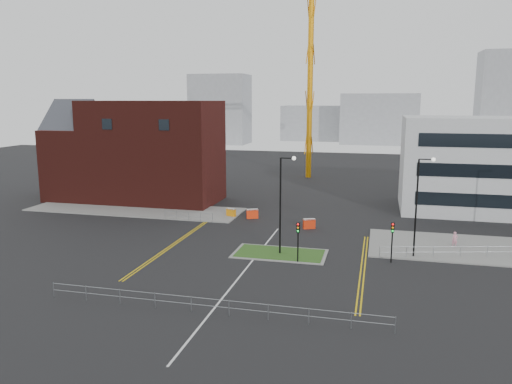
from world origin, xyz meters
TOP-DOWN VIEW (x-y plane):
  - ground at (0.00, 0.00)m, footprint 200.00×200.00m
  - pavement_left at (-20.00, 22.00)m, footprint 28.00×8.00m
  - pavement_right at (22.00, 14.00)m, footprint 24.00×10.00m
  - island_kerb at (2.00, 8.00)m, footprint 8.60×4.60m
  - grass_island at (2.00, 8.00)m, footprint 8.00×4.00m
  - brick_building at (-22.97, 28.00)m, footprint 24.20×10.07m
  - office_block at (26.01, 31.97)m, footprint 25.00×12.20m
  - tower_crane at (3.78, 55.28)m, footprint 52.99×3.61m
  - streetlamp_island at (2.22, 8.00)m, footprint 1.46×0.36m
  - streetlamp_right_near at (14.22, 10.00)m, footprint 1.46×0.36m
  - traffic_light_island at (4.00, 5.98)m, footprint 0.28×0.33m
  - traffic_light_right at (12.00, 7.98)m, footprint 0.28×0.33m
  - railing_front at (0.00, -6.00)m, footprint 24.05×0.05m
  - railing_left at (-11.00, 18.00)m, footprint 6.05×0.05m
  - railing_right at (20.50, 11.50)m, footprint 19.05×5.05m
  - centre_line at (0.00, 2.00)m, footprint 0.15×30.00m
  - yellow_left_a at (-9.00, 10.00)m, footprint 0.12×24.00m
  - yellow_left_b at (-8.70, 10.00)m, footprint 0.12×24.00m
  - yellow_right_a at (9.50, 6.00)m, footprint 0.12×20.00m
  - yellow_right_b at (9.80, 6.00)m, footprint 0.12×20.00m
  - skyline_a at (-40.00, 120.00)m, footprint 18.00×12.00m
  - skyline_b at (10.00, 130.00)m, footprint 24.00×12.00m
  - skyline_c at (45.00, 125.00)m, footprint 14.00×12.00m
  - skyline_d at (-8.00, 140.00)m, footprint 30.00×12.00m
  - pedestrian at (18.08, 14.23)m, footprint 0.63×0.48m
  - barrier_left at (-6.72, 21.22)m, footprint 1.31×0.89m
  - barrier_mid at (-4.00, 21.08)m, footprint 1.44×0.99m
  - barrier_right at (3.34, 17.92)m, footprint 1.41×0.94m

SIDE VIEW (x-z plane):
  - ground at x=0.00m, z-range 0.00..0.00m
  - centre_line at x=0.00m, z-range 0.00..0.01m
  - yellow_left_a at x=-9.00m, z-range 0.00..0.01m
  - yellow_left_b at x=-8.70m, z-range 0.00..0.01m
  - yellow_right_a at x=9.50m, z-range 0.00..0.01m
  - yellow_right_b at x=9.80m, z-range 0.00..0.01m
  - island_kerb at x=2.00m, z-range 0.00..0.08m
  - pavement_left at x=-20.00m, z-range 0.00..0.12m
  - pavement_right at x=22.00m, z-range 0.00..0.12m
  - grass_island at x=2.00m, z-range 0.00..0.12m
  - barrier_left at x=-6.72m, z-range 0.04..1.10m
  - barrier_right at x=3.34m, z-range 0.05..1.17m
  - barrier_mid at x=-4.00m, z-range 0.05..1.21m
  - railing_left at x=-11.00m, z-range 0.19..1.29m
  - pedestrian at x=18.08m, z-range 0.00..1.55m
  - railing_right at x=20.50m, z-range 0.23..1.33m
  - railing_front at x=0.00m, z-range 0.23..1.33m
  - traffic_light_island at x=4.00m, z-range 0.74..4.39m
  - traffic_light_right at x=12.00m, z-range 0.74..4.39m
  - streetlamp_island at x=2.22m, z-range 0.82..10.00m
  - streetlamp_right_near at x=14.22m, z-range 0.82..10.00m
  - skyline_d at x=-8.00m, z-range 0.00..12.00m
  - office_block at x=26.01m, z-range 0.00..12.00m
  - brick_building at x=-22.97m, z-range -0.27..13.97m
  - skyline_b at x=10.00m, z-range 0.00..16.00m
  - skyline_a at x=-40.00m, z-range 0.00..22.00m
  - skyline_c at x=45.00m, z-range 0.00..28.00m
  - tower_crane at x=3.78m, z-range 7.27..45.49m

